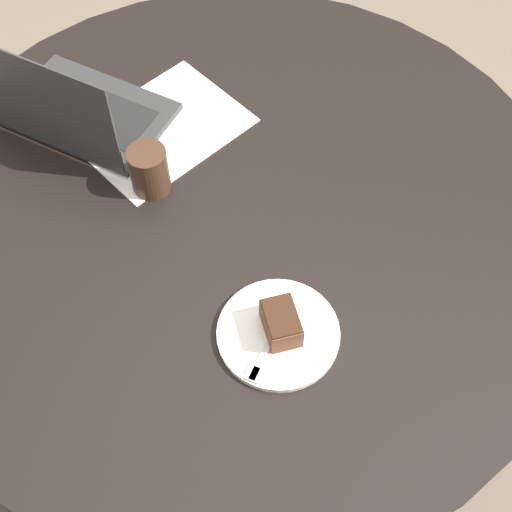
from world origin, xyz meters
The scene contains 8 objects.
ground_plane centered at (0.00, 0.00, 0.00)m, with size 12.00×12.00×0.00m, color #6B5B4C.
dining_table centered at (0.00, 0.00, 0.64)m, with size 1.37×1.37×0.73m.
paper_document centered at (0.13, 0.23, 0.73)m, with size 0.42×0.37×0.00m.
plate centered at (-0.23, -0.19, 0.74)m, with size 0.22×0.22×0.01m.
cake_slice centered at (-0.22, -0.19, 0.77)m, with size 0.10×0.10×0.06m.
fork centered at (-0.27, -0.18, 0.75)m, with size 0.17×0.03×0.00m.
coffee_glass centered at (-0.02, 0.18, 0.78)m, with size 0.08×0.08×0.10m.
laptop centered at (0.07, 0.40, 0.78)m, with size 0.25×0.36×0.25m.
Camera 1 is at (-0.77, -0.38, 1.88)m, focal length 50.00 mm.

